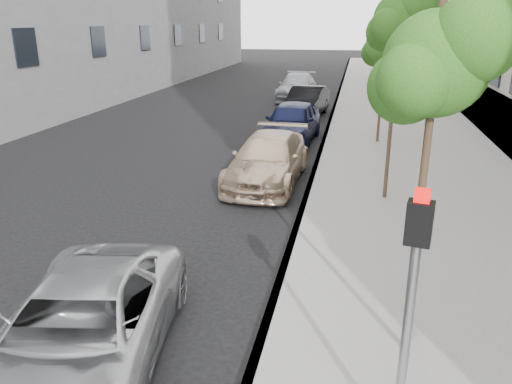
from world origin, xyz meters
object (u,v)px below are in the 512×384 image
(signal_pole, at_px, (411,296))
(minivan, at_px, (82,330))
(suv, at_px, (268,159))
(sedan_black, at_px, (306,102))
(tree_near, at_px, (439,65))
(tree_far, at_px, (386,44))
(sedan_blue, at_px, (292,122))
(sedan_rear, at_px, (297,87))
(tree_mid, at_px, (401,20))

(signal_pole, distance_m, minivan, 4.28)
(suv, relative_size, sedan_black, 1.08)
(tree_near, xyz_separation_m, tree_far, (0.00, 13.00, -0.33))
(tree_far, relative_size, suv, 0.93)
(sedan_blue, height_order, sedan_black, sedan_blue)
(tree_near, relative_size, sedan_blue, 1.02)
(tree_near, relative_size, suv, 0.99)
(suv, xyz_separation_m, sedan_black, (0.00, 10.84, 0.04))
(signal_pole, bearing_deg, sedan_blue, 113.35)
(tree_far, xyz_separation_m, sedan_rear, (-4.44, 10.87, -2.96))
(suv, bearing_deg, tree_far, 60.40)
(minivan, xyz_separation_m, suv, (0.95, 8.77, 0.05))
(tree_near, height_order, minivan, tree_near)
(signal_pole, relative_size, minivan, 0.64)
(tree_near, bearing_deg, suv, 113.62)
(tree_mid, distance_m, tree_far, 6.55)
(tree_near, distance_m, minivan, 5.59)
(sedan_rear, bearing_deg, sedan_blue, -84.92)
(minivan, distance_m, suv, 8.82)
(suv, xyz_separation_m, sedan_rear, (-1.12, 16.26, 0.07))
(tree_near, xyz_separation_m, sedan_rear, (-4.44, 23.87, -3.29))
(sedan_blue, bearing_deg, sedan_rear, 98.92)
(tree_near, bearing_deg, minivan, -164.76)
(minivan, distance_m, sedan_rear, 25.03)
(tree_mid, bearing_deg, sedan_rear, 104.36)
(tree_mid, distance_m, signal_pole, 8.68)
(tree_far, bearing_deg, suv, -121.67)
(sedan_blue, bearing_deg, sedan_black, 93.11)
(tree_far, xyz_separation_m, sedan_blue, (-3.33, -0.11, -2.93))
(sedan_black, bearing_deg, signal_pole, -74.69)
(minivan, xyz_separation_m, sedan_rear, (-0.17, 25.03, 0.11))
(tree_far, xyz_separation_m, signal_pole, (-0.27, -14.79, -1.72))
(signal_pole, xyz_separation_m, sedan_rear, (-4.18, 25.66, -1.24))
(minivan, height_order, sedan_black, sedan_black)
(tree_near, height_order, sedan_rear, tree_near)
(tree_far, relative_size, sedan_black, 1.00)
(suv, height_order, sedan_black, sedan_black)
(tree_mid, bearing_deg, tree_near, -90.00)
(sedan_black, bearing_deg, sedan_blue, -83.29)
(minivan, relative_size, sedan_black, 1.05)
(tree_mid, bearing_deg, suv, 161.61)
(suv, height_order, sedan_rear, sedan_rear)
(tree_mid, relative_size, suv, 1.09)
(tree_near, relative_size, sedan_black, 1.07)
(tree_far, xyz_separation_m, sedan_black, (-3.33, 5.45, -2.99))
(tree_far, height_order, minivan, tree_far)
(tree_near, distance_m, sedan_blue, 13.70)
(minivan, distance_m, sedan_black, 19.64)
(minivan, bearing_deg, sedan_black, 77.63)
(tree_near, distance_m, tree_mid, 6.52)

